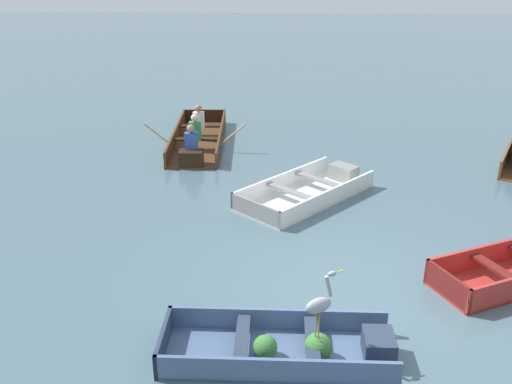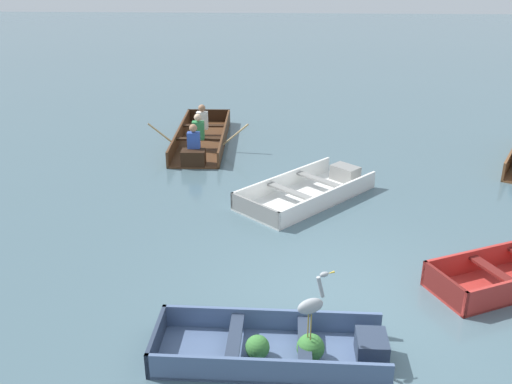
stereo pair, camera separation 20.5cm
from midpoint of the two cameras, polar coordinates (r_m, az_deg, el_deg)
ground_plane at (r=8.12m, az=8.62°, el=-10.80°), size 80.00×80.00×0.00m
dinghy_slate_blue_foreground at (r=7.02m, az=2.47°, el=-15.31°), size 2.77×1.03×0.37m
skiff_white_mid_moored at (r=11.29m, az=4.89°, el=0.17°), size 2.84×2.93×0.35m
rowboat_dark_varnish_with_crew at (r=14.23m, az=-6.30°, el=5.34°), size 2.43×3.79×0.93m
heron_on_dinghy at (r=6.53m, az=5.48°, el=-11.01°), size 0.44×0.28×0.84m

